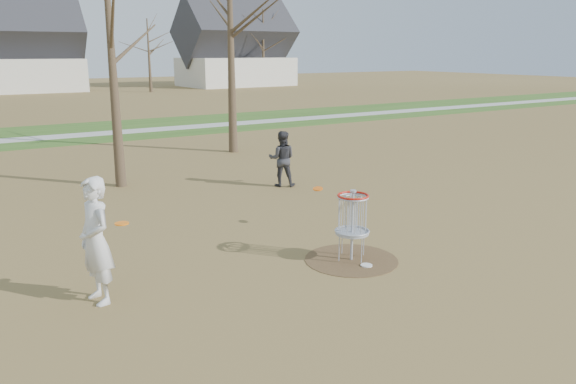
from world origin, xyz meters
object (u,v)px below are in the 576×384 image
(disc_grounded, at_px, (366,265))
(player_standing, at_px, (96,241))
(player_throwing, at_px, (282,159))
(disc_golf_basket, at_px, (353,214))

(disc_grounded, bearing_deg, player_standing, 166.41)
(player_throwing, distance_m, disc_golf_basket, 6.31)
(player_throwing, height_order, disc_grounded, player_throwing)
(disc_grounded, distance_m, disc_golf_basket, 0.99)
(player_throwing, height_order, disc_golf_basket, player_throwing)
(disc_golf_basket, bearing_deg, player_throwing, 70.73)
(disc_grounded, xyz_separation_m, disc_golf_basket, (-0.04, 0.41, 0.89))
(player_standing, bearing_deg, disc_golf_basket, 71.03)
(player_standing, relative_size, disc_golf_basket, 1.51)
(player_standing, height_order, player_throwing, player_standing)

